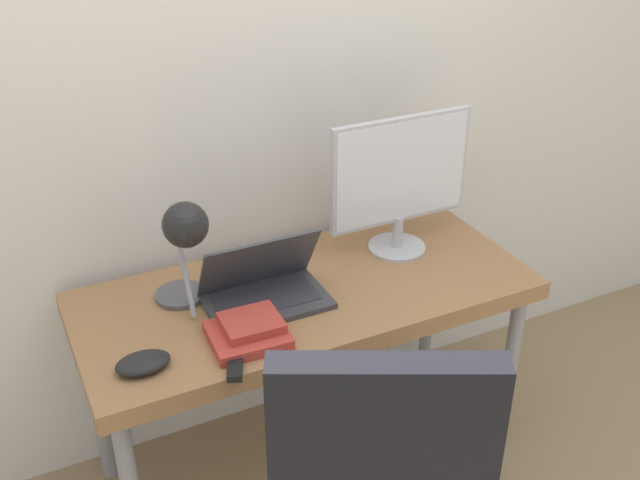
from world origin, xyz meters
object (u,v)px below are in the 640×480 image
book_stack (249,331)px  desk_lamp (185,237)px  game_controller (143,363)px  laptop (264,289)px  monitor (400,179)px

book_stack → desk_lamp: bearing=122.6°
desk_lamp → game_controller: desk_lamp is taller
book_stack → game_controller: (-0.30, -0.00, -0.01)m
laptop → monitor: monitor is taller
laptop → book_stack: (-0.11, -0.16, -0.02)m
laptop → game_controller: size_ratio=2.46×
monitor → desk_lamp: monitor is taller
book_stack → game_controller: book_stack is taller
monitor → game_controller: (-0.95, -0.26, -0.24)m
laptop → desk_lamp: desk_lamp is taller
laptop → book_stack: bearing=-125.5°
laptop → game_controller: (-0.41, -0.16, -0.03)m
game_controller → book_stack: bearing=0.4°
desk_lamp → book_stack: desk_lamp is taller
desk_lamp → book_stack: size_ratio=1.72×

